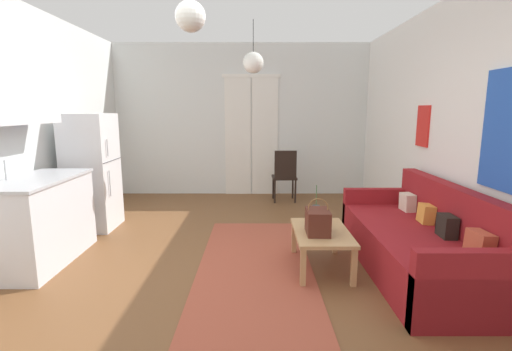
% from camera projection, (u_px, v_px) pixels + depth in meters
% --- Properties ---
extents(ground_plane, '(5.30, 7.91, 0.10)m').
position_uv_depth(ground_plane, '(228.00, 283.00, 3.59)').
color(ground_plane, brown).
extents(wall_back, '(4.90, 0.13, 2.81)m').
position_uv_depth(wall_back, '(242.00, 121.00, 6.98)').
color(wall_back, silver).
rests_on(wall_back, ground_plane).
extents(wall_right, '(0.12, 7.51, 2.81)m').
position_uv_depth(wall_right, '(491.00, 132.00, 3.33)').
color(wall_right, white).
rests_on(wall_right, ground_plane).
extents(area_rug, '(1.16, 2.84, 0.01)m').
position_uv_depth(area_rug, '(255.00, 265.00, 3.86)').
color(area_rug, '#9E4733').
rests_on(area_rug, ground_plane).
extents(couch, '(0.89, 2.18, 0.88)m').
position_uv_depth(couch, '(421.00, 245.00, 3.68)').
color(couch, maroon).
rests_on(couch, ground_plane).
extents(coffee_table, '(0.55, 0.89, 0.40)m').
position_uv_depth(coffee_table, '(322.00, 236.00, 3.75)').
color(coffee_table, tan).
rests_on(coffee_table, ground_plane).
extents(bamboo_vase, '(0.08, 0.08, 0.42)m').
position_uv_depth(bamboo_vase, '(316.00, 214.00, 3.97)').
color(bamboo_vase, '#2D2D33').
rests_on(bamboo_vase, coffee_table).
extents(handbag, '(0.23, 0.32, 0.36)m').
position_uv_depth(handbag, '(318.00, 221.00, 3.63)').
color(handbag, '#512319').
rests_on(handbag, coffee_table).
extents(refrigerator, '(0.60, 0.63, 1.56)m').
position_uv_depth(refrigerator, '(92.00, 172.00, 4.98)').
color(refrigerator, white).
rests_on(refrigerator, ground_plane).
extents(kitchen_counter, '(0.62, 1.28, 2.04)m').
position_uv_depth(kitchen_counter, '(35.00, 192.00, 3.83)').
color(kitchen_counter, silver).
rests_on(kitchen_counter, ground_plane).
extents(accent_chair, '(0.43, 0.42, 0.92)m').
position_uv_depth(accent_chair, '(285.00, 174.00, 6.46)').
color(accent_chair, black).
rests_on(accent_chair, ground_plane).
extents(pendant_lamp_near, '(0.22, 0.22, 0.65)m').
position_uv_depth(pendant_lamp_near, '(191.00, 16.00, 2.68)').
color(pendant_lamp_near, black).
extents(pendant_lamp_far, '(0.29, 0.29, 0.71)m').
position_uv_depth(pendant_lamp_far, '(254.00, 63.00, 5.07)').
color(pendant_lamp_far, black).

